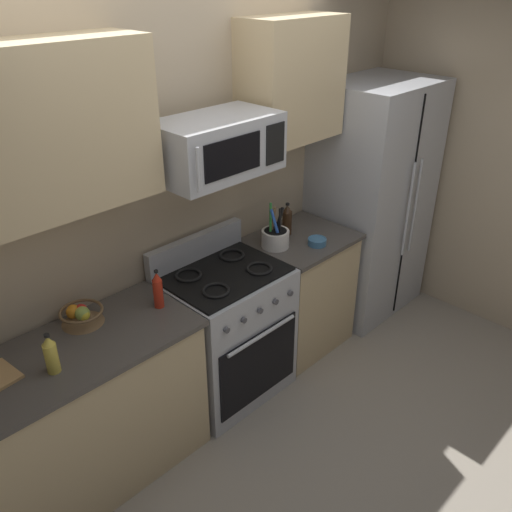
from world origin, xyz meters
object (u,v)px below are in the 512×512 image
(utensil_crock, at_px, (275,237))
(range_oven, at_px, (226,331))
(microwave, at_px, (217,146))
(bottle_hot_sauce, at_px, (158,290))
(refrigerator, at_px, (370,201))
(bottle_oil, at_px, (51,355))
(bottle_soy, at_px, (287,220))
(prep_bowl, at_px, (317,241))
(fruit_basket, at_px, (81,315))

(utensil_crock, bearing_deg, range_oven, -175.96)
(microwave, relative_size, bottle_hot_sauce, 3.05)
(refrigerator, xyz_separation_m, utensil_crock, (-1.07, 0.05, 0.04))
(utensil_crock, height_order, bottle_hot_sauce, utensil_crock)
(bottle_oil, bearing_deg, microwave, 5.64)
(range_oven, xyz_separation_m, bottle_soy, (0.71, 0.11, 0.55))
(refrigerator, height_order, prep_bowl, refrigerator)
(microwave, xyz_separation_m, prep_bowl, (0.73, -0.18, -0.79))
(fruit_basket, bearing_deg, bottle_hot_sauce, -23.46)
(bottle_hot_sauce, relative_size, prep_bowl, 1.83)
(refrigerator, xyz_separation_m, bottle_soy, (-0.87, 0.13, 0.08))
(bottle_soy, distance_m, prep_bowl, 0.28)
(refrigerator, distance_m, bottle_soy, 0.88)
(bottle_oil, bearing_deg, fruit_basket, 41.33)
(utensil_crock, bearing_deg, bottle_oil, -175.72)
(range_oven, bearing_deg, utensil_crock, 4.04)
(microwave, height_order, bottle_hot_sauce, microwave)
(refrigerator, bearing_deg, fruit_basket, 175.63)
(fruit_basket, xyz_separation_m, prep_bowl, (1.61, -0.32, -0.02))
(refrigerator, distance_m, bottle_hot_sauce, 2.07)
(utensil_crock, bearing_deg, prep_bowl, -40.48)
(refrigerator, distance_m, bottle_oil, 2.76)
(refrigerator, relative_size, bottle_hot_sauce, 7.97)
(utensil_crock, xyz_separation_m, bottle_hot_sauce, (-1.00, -0.03, 0.04))
(utensil_crock, relative_size, fruit_basket, 1.33)
(bottle_oil, bearing_deg, refrigerator, 1.52)
(microwave, relative_size, fruit_basket, 3.08)
(prep_bowl, bearing_deg, fruit_basket, 168.65)
(fruit_basket, bearing_deg, bottle_oil, -138.67)
(refrigerator, xyz_separation_m, bottle_hot_sauce, (-2.07, 0.02, 0.08))
(bottle_hot_sauce, bearing_deg, microwave, 2.73)
(refrigerator, relative_size, utensil_crock, 6.07)
(microwave, height_order, bottle_oil, microwave)
(bottle_oil, height_order, prep_bowl, bottle_oil)
(bottle_hot_sauce, distance_m, prep_bowl, 1.24)
(utensil_crock, height_order, fruit_basket, utensil_crock)
(fruit_basket, bearing_deg, microwave, -9.30)
(bottle_soy, bearing_deg, bottle_oil, -173.90)
(utensil_crock, relative_size, bottle_hot_sauce, 1.31)
(fruit_basket, relative_size, prep_bowl, 1.81)
(refrigerator, bearing_deg, bottle_soy, 171.54)
(microwave, distance_m, fruit_basket, 1.18)
(refrigerator, relative_size, microwave, 2.61)
(bottle_hot_sauce, bearing_deg, utensil_crock, 1.91)
(fruit_basket, relative_size, bottle_oil, 1.08)
(range_oven, relative_size, prep_bowl, 8.42)
(refrigerator, height_order, utensil_crock, refrigerator)
(bottle_soy, relative_size, prep_bowl, 1.83)
(utensil_crock, bearing_deg, microwave, -178.90)
(refrigerator, height_order, microwave, microwave)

